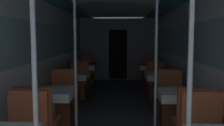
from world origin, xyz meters
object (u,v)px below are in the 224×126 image
object	(u,v)px
support_pole_left_1	(75,65)
dining_table_left_2	(74,77)
chair_right_near_2	(165,99)
dining_table_right_3	(151,68)
dining_table_left_1	(52,96)
dining_table_right_2	(160,78)
chair_right_near_3	(153,83)
support_pole_left_0	(35,89)
dining_table_right_1	(180,97)
chair_left_far_1	(62,106)
chair_left_near_2	(68,99)
dining_table_left_3	(85,68)
chair_right_far_3	(148,76)
chair_right_far_2	(156,87)
chair_left_near_3	(82,83)
support_pole_right_0	(189,90)
chair_left_far_3	(88,76)
chair_right_far_1	(171,107)
support_pole_right_1	(156,65)
chair_left_far_2	(78,87)

from	to	relation	value
support_pole_left_1	dining_table_left_2	bearing A→B (deg)	101.54
chair_right_near_2	dining_table_right_3	xyz separation A→B (m)	(0.00, 2.43, 0.34)
dining_table_left_1	support_pole_left_1	distance (m)	0.60
dining_table_right_2	chair_right_near_3	xyz separation A→B (m)	(0.00, 1.18, -0.34)
support_pole_left_0	dining_table_left_1	size ratio (longest dim) A/B	3.06
dining_table_right_1	chair_left_far_1	bearing A→B (deg)	162.27
dining_table_left_1	chair_left_near_2	distance (m)	1.23
dining_table_left_3	chair_right_far_3	size ratio (longest dim) A/B	0.79
dining_table_right_1	chair_right_far_2	xyz separation A→B (m)	(0.00, 2.43, -0.34)
dining_table_right_1	chair_right_far_3	world-z (taller)	chair_right_far_3
chair_left_near_3	chair_right_near_2	size ratio (longest dim) A/B	1.00
support_pole_left_0	dining_table_right_2	world-z (taller)	support_pole_left_0
support_pole_left_1	dining_table_right_3	bearing A→B (deg)	66.35
support_pole_right_0	chair_right_near_2	bearing A→B (deg)	82.96
dining_table_left_2	chair_right_near_2	distance (m)	2.07
chair_left_far_3	chair_right_near_2	world-z (taller)	same
dining_table_left_2	dining_table_right_3	bearing A→B (deg)	42.80
dining_table_left_3	chair_right_far_1	bearing A→B (deg)	-56.87
chair_left_near_3	chair_right_far_2	bearing A→B (deg)	-15.99
dining_table_left_1	chair_right_far_1	distance (m)	2.07
chair_left_near_3	support_pole_right_1	bearing A→B (deg)	-62.11
chair_left_near_3	chair_right_far_3	size ratio (longest dim) A/B	1.00
chair_left_far_2	dining_table_right_3	xyz separation A→B (m)	(1.95, 1.18, 0.34)
dining_table_left_1	chair_right_far_2	bearing A→B (deg)	51.24
dining_table_left_1	dining_table_left_3	size ratio (longest dim) A/B	1.00
support_pole_right_0	chair_left_near_2	bearing A→B (deg)	117.89
support_pole_left_1	dining_table_left_2	xyz separation A→B (m)	(-0.37, 1.80, -0.48)
dining_table_left_1	dining_table_right_3	xyz separation A→B (m)	(1.95, 3.61, 0.00)
chair_left_near_2	chair_right_far_1	distance (m)	2.03
chair_right_far_1	dining_table_right_2	world-z (taller)	chair_right_far_1
chair_left_far_1	chair_right_far_1	xyz separation A→B (m)	(1.95, 0.00, 0.00)
chair_left_far_3	chair_right_near_3	distance (m)	2.31
dining_table_left_2	dining_table_right_2	world-z (taller)	same
chair_left_far_1	chair_left_near_3	bearing A→B (deg)	-90.00
chair_left_near_2	chair_right_far_3	bearing A→B (deg)	57.43
chair_left_far_3	dining_table_right_2	size ratio (longest dim) A/B	1.27
chair_left_far_1	support_pole_right_0	size ratio (longest dim) A/B	0.42
support_pole_right_1	support_pole_left_0	bearing A→B (deg)	-123.88
chair_right_far_1	chair_right_near_2	xyz separation A→B (m)	(0.00, 0.56, 0.00)
chair_right_far_1	chair_right_near_3	world-z (taller)	same
chair_right_near_3	dining_table_right_3	bearing A→B (deg)	90.00
support_pole_left_0	chair_left_far_1	bearing A→B (deg)	98.63
dining_table_right_3	chair_right_far_3	size ratio (longest dim) A/B	0.79
support_pole_right_1	dining_table_left_3	bearing A→B (deg)	113.65
chair_right_near_2	support_pole_left_1	bearing A→B (deg)	-143.22
support_pole_left_0	support_pole_right_0	world-z (taller)	same
chair_right_far_1	chair_right_far_2	size ratio (longest dim) A/B	1.00
dining_table_left_1	chair_left_far_1	world-z (taller)	chair_left_far_1
chair_left_far_1	dining_table_left_2	xyz separation A→B (m)	(0.00, 1.18, 0.34)
chair_left_near_2	support_pole_right_0	distance (m)	3.47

